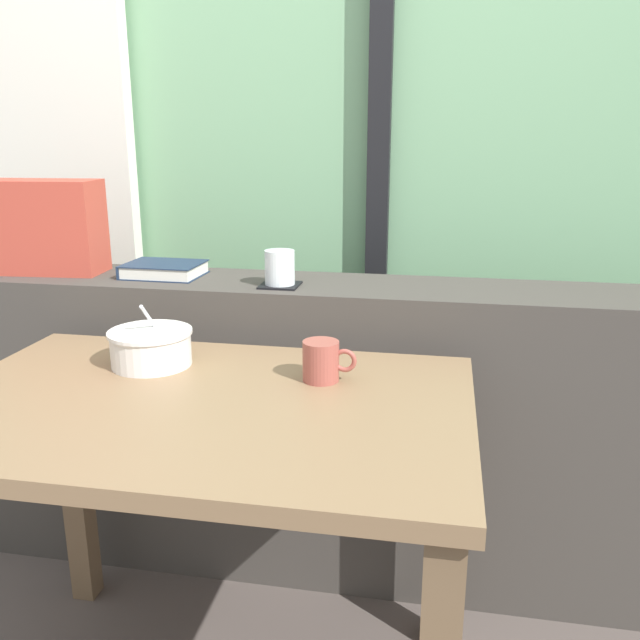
# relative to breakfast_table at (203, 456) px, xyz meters

# --- Properties ---
(outdoor_backdrop) EXTENTS (4.80, 0.08, 2.80)m
(outdoor_backdrop) POSITION_rel_breakfast_table_xyz_m (0.08, 1.11, 0.78)
(outdoor_backdrop) COLOR #7AAD7F
(outdoor_backdrop) RESTS_ON ground
(curtain_left_panel) EXTENTS (0.56, 0.06, 2.50)m
(curtain_left_panel) POSITION_rel_breakfast_table_xyz_m (-0.87, 1.01, 0.63)
(curtain_left_panel) COLOR silver
(curtain_left_panel) RESTS_ON ground
(window_divider_post) EXTENTS (0.07, 0.05, 2.60)m
(window_divider_post) POSITION_rel_breakfast_table_xyz_m (0.23, 1.04, 0.68)
(window_divider_post) COLOR black
(window_divider_post) RESTS_ON ground
(dark_console_ledge) EXTENTS (2.80, 0.29, 0.85)m
(dark_console_ledge) POSITION_rel_breakfast_table_xyz_m (0.08, 0.57, -0.19)
(dark_console_ledge) COLOR #423D38
(dark_console_ledge) RESTS_ON ground
(breakfast_table) EXTENTS (1.05, 0.70, 0.74)m
(breakfast_table) POSITION_rel_breakfast_table_xyz_m (0.00, 0.00, 0.00)
(breakfast_table) COLOR brown
(breakfast_table) RESTS_ON ground
(coaster_square) EXTENTS (0.10, 0.10, 0.00)m
(coaster_square) POSITION_rel_breakfast_table_xyz_m (0.04, 0.51, 0.24)
(coaster_square) COLOR black
(coaster_square) RESTS_ON dark_console_ledge
(juice_glass) EXTENTS (0.08, 0.08, 0.09)m
(juice_glass) POSITION_rel_breakfast_table_xyz_m (0.04, 0.51, 0.28)
(juice_glass) COLOR white
(juice_glass) RESTS_ON coaster_square
(closed_book) EXTENTS (0.21, 0.16, 0.04)m
(closed_book) POSITION_rel_breakfast_table_xyz_m (-0.31, 0.58, 0.25)
(closed_book) COLOR #1E2D47
(closed_book) RESTS_ON dark_console_ledge
(throw_pillow) EXTENTS (0.33, 0.16, 0.26)m
(throw_pillow) POSITION_rel_breakfast_table_xyz_m (-0.66, 0.57, 0.36)
(throw_pillow) COLOR #B74233
(throw_pillow) RESTS_ON dark_console_ledge
(soup_bowl) EXTENTS (0.18, 0.18, 0.15)m
(soup_bowl) POSITION_rel_breakfast_table_xyz_m (-0.18, 0.17, 0.16)
(soup_bowl) COLOR silver
(soup_bowl) RESTS_ON breakfast_table
(ceramic_mug) EXTENTS (0.11, 0.08, 0.08)m
(ceramic_mug) POSITION_rel_breakfast_table_xyz_m (0.21, 0.14, 0.17)
(ceramic_mug) COLOR #9E4C42
(ceramic_mug) RESTS_ON breakfast_table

